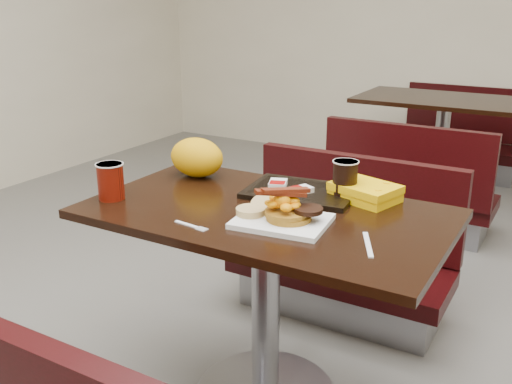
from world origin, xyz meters
The scene contains 24 objects.
wall_back centered at (0.00, 3.50, 1.40)m, with size 6.00×0.01×2.80m, color beige.
table_near centered at (0.00, 0.00, 0.38)m, with size 1.20×0.70×0.75m, color black, non-canonical shape.
bench_near_n centered at (0.00, 0.70, 0.36)m, with size 1.00×0.46×0.72m, color black, non-canonical shape.
table_far centered at (0.00, 2.60, 0.38)m, with size 1.20×0.70×0.75m, color black, non-canonical shape.
bench_far_s centered at (0.00, 1.90, 0.36)m, with size 1.00×0.46×0.72m, color black, non-canonical shape.
bench_far_n centered at (0.00, 3.30, 0.36)m, with size 1.00×0.46×0.72m, color black, non-canonical shape.
platter centered at (0.10, -0.09, 0.76)m, with size 0.29×0.22×0.02m, color white.
pancake_stack centered at (0.12, -0.08, 0.78)m, with size 0.14×0.14×0.03m, color #996719.
sausage_patty centered at (0.18, -0.06, 0.80)m, with size 0.09×0.09×0.01m, color black.
scrambled_eggs centered at (0.10, -0.09, 0.82)m, with size 0.10×0.08×0.05m, color orange.
bacon_strips centered at (0.10, -0.09, 0.86)m, with size 0.16×0.07×0.01m, color #401004, non-canonical shape.
muffin_bottom centered at (0.00, -0.10, 0.78)m, with size 0.09×0.09×0.02m, color tan.
muffin_top centered at (0.02, -0.04, 0.79)m, with size 0.09×0.09×0.02m, color tan.
coffee_cup_near centered at (-0.52, -0.17, 0.81)m, with size 0.09×0.09×0.13m, color #8F1505.
fork centered at (-0.15, -0.24, 0.75)m, with size 0.13×0.02×0.00m, color white, non-canonical shape.
knife centered at (0.39, -0.11, 0.75)m, with size 0.18×0.01×0.00m, color white.
condiment_syrup centered at (-0.04, 0.03, 0.76)m, with size 0.04×0.03×0.01m, color #B92B07.
condiment_ketchup centered at (-0.01, -0.02, 0.76)m, with size 0.04×0.03×0.01m, color #8C0504.
tray centered at (0.03, 0.20, 0.76)m, with size 0.38×0.27×0.02m, color black.
hashbrown_sleeve_left centered at (-0.05, 0.19, 0.78)m, with size 0.06×0.08×0.02m, color silver.
hashbrown_sleeve_right centered at (0.05, 0.17, 0.78)m, with size 0.05×0.07×0.02m, color silver.
coffee_cup_far centered at (0.18, 0.24, 0.83)m, with size 0.09×0.09×0.12m, color black.
clamshell centered at (0.25, 0.26, 0.78)m, with size 0.22×0.16×0.06m, color #FABB04.
paper_bag centered at (-0.42, 0.20, 0.83)m, with size 0.22×0.16×0.15m, color orange.
Camera 1 is at (0.88, -1.59, 1.42)m, focal length 40.69 mm.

